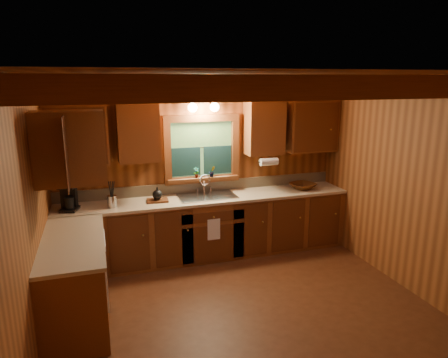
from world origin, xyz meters
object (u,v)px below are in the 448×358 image
Objects in this scene: sink at (207,200)px; wicker_basket at (303,186)px; coffee_maker at (69,197)px; cutting_board at (158,200)px.

sink reaches higher than wicker_basket.
sink is 1.52m from wicker_basket.
wicker_basket is at bearing 17.01° from coffee_maker.
cutting_board is at bearing 18.35° from coffee_maker.
coffee_maker is 1.15m from cutting_board.
coffee_maker is at bearing -178.70° from sink.
wicker_basket is (3.37, -0.00, -0.13)m from coffee_maker.
cutting_board is 0.76× the size of wicker_basket.
sink is 0.72m from cutting_board.
cutting_board is (1.14, 0.03, -0.16)m from coffee_maker.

